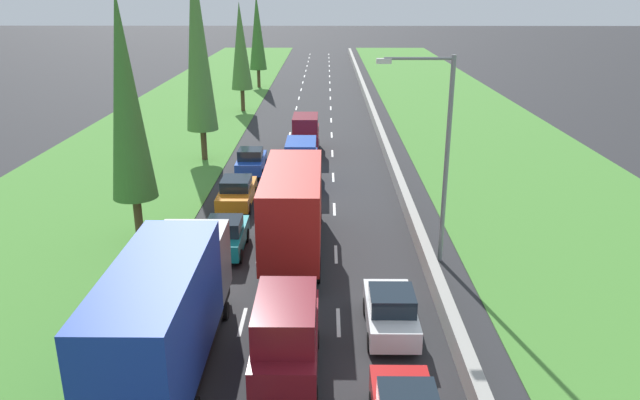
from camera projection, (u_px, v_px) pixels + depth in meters
ground_plane at (313, 114)px, 58.93m from camera, size 300.00×300.00×0.00m
grass_verge_left at (183, 114)px, 59.04m from camera, size 14.00×140.00×0.04m
grass_verge_right at (461, 114)px, 58.79m from camera, size 14.00×140.00×0.04m
median_barrier at (372, 110)px, 58.74m from camera, size 0.44×120.00×0.85m
lane_markings at (313, 114)px, 58.93m from camera, size 3.64×116.00×0.01m
maroon_van_centre_lane at (287, 338)px, 18.54m from camera, size 1.96×4.90×2.82m
red_box_truck_centre_lane at (294, 208)px, 27.25m from camera, size 2.46×9.40×4.18m
white_hatchback_right_lane at (391, 311)px, 21.17m from camera, size 1.74×3.90×1.72m
blue_van_centre_lane at (301, 163)px, 37.24m from camera, size 1.96×4.90×2.82m
blue_box_truck_left_lane at (167, 314)px, 18.34m from camera, size 2.46×9.40×4.18m
maroon_van_centre_lane_fifth at (306, 134)px, 44.51m from camera, size 1.96×4.90×2.82m
teal_hatchback_left_lane at (226, 236)px, 27.69m from camera, size 1.74×3.90×1.72m
orange_sedan_left_lane at (237, 192)px, 33.72m from camera, size 1.82×4.50×1.64m
blue_hatchback_left_lane at (251, 161)px, 39.62m from camera, size 1.74×3.90×1.72m
poplar_tree_second at (126, 98)px, 27.09m from camera, size 2.09×2.09×11.63m
poplar_tree_third at (197, 41)px, 40.41m from camera, size 2.16×2.16×14.34m
poplar_tree_fourth at (241, 47)px, 58.20m from camera, size 2.06×2.06×10.41m
poplar_tree_fifth at (257, 32)px, 72.66m from camera, size 2.08×2.08×11.02m
street_light_mast at (439, 146)px, 25.44m from camera, size 3.20×0.28×9.00m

